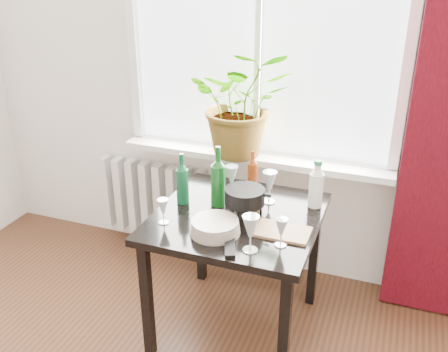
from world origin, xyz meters
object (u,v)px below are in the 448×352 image
(table, at_px, (237,230))
(fondue_pot, at_px, (245,203))
(cutting_board, at_px, (282,232))
(wine_bottle_left, at_px, (182,178))
(potted_plant, at_px, (242,103))
(plate_stack, at_px, (215,227))
(radiator, at_px, (153,199))
(wineglass_back_center, at_px, (269,187))
(bottle_amber, at_px, (253,170))
(wineglass_far_right, at_px, (281,232))
(wine_bottle_right, at_px, (218,176))
(wineglass_back_left, at_px, (232,180))
(cleaning_bottle, at_px, (316,184))
(wineglass_front_right, at_px, (251,233))
(tv_remote, at_px, (230,247))
(wineglass_front_left, at_px, (163,211))

(table, distance_m, fondue_pot, 0.18)
(cutting_board, bearing_deg, wine_bottle_left, 167.50)
(potted_plant, xyz_separation_m, fondue_pot, (0.21, -0.58, -0.35))
(table, relative_size, plate_stack, 3.40)
(fondue_pot, distance_m, cutting_board, 0.26)
(radiator, distance_m, wineglass_back_center, 1.15)
(fondue_pot, bearing_deg, cutting_board, -21.96)
(bottle_amber, bearing_deg, wineglass_far_right, -60.20)
(table, distance_m, plate_stack, 0.25)
(radiator, xyz_separation_m, table, (0.85, -0.63, 0.27))
(potted_plant, xyz_separation_m, wine_bottle_right, (0.04, -0.50, -0.26))
(wineglass_back_left, xyz_separation_m, cutting_board, (0.38, -0.32, -0.08))
(table, bearing_deg, wineglass_back_center, 58.92)
(wineglass_back_left, bearing_deg, radiator, 151.13)
(wine_bottle_right, height_order, fondue_pot, wine_bottle_right)
(fondue_pot, bearing_deg, radiator, 144.64)
(cleaning_bottle, xyz_separation_m, cutting_board, (-0.09, -0.34, -0.13))
(cleaning_bottle, relative_size, wineglass_front_right, 1.44)
(table, xyz_separation_m, fondue_pot, (0.04, -0.01, 0.17))
(table, xyz_separation_m, wineglass_back_left, (-0.11, 0.22, 0.18))
(fondue_pot, bearing_deg, wineglass_front_right, -66.82)
(cutting_board, bearing_deg, tv_remote, -131.01)
(wine_bottle_right, distance_m, fondue_pot, 0.21)
(wine_bottle_left, relative_size, wineglass_back_center, 1.53)
(wineglass_far_right, relative_size, tv_remote, 0.90)
(bottle_amber, bearing_deg, fondue_pot, -79.54)
(cleaning_bottle, bearing_deg, wine_bottle_left, -163.28)
(wineglass_far_right, bearing_deg, cutting_board, 99.65)
(wineglass_far_right, xyz_separation_m, wineglass_back_left, (-0.40, 0.44, 0.01))
(cleaning_bottle, bearing_deg, wineglass_far_right, -99.27)
(plate_stack, bearing_deg, radiator, 133.77)
(bottle_amber, distance_m, wineglass_back_center, 0.19)
(wineglass_front_right, xyz_separation_m, cutting_board, (0.10, 0.20, -0.09))
(cutting_board, bearing_deg, potted_plant, 123.23)
(wine_bottle_left, bearing_deg, wineglass_back_center, 20.39)
(plate_stack, bearing_deg, table, 78.98)
(wineglass_front_right, bearing_deg, wine_bottle_left, 145.71)
(bottle_amber, xyz_separation_m, wineglass_back_left, (-0.09, -0.10, -0.03))
(radiator, height_order, fondue_pot, fondue_pot)
(wineglass_back_left, distance_m, fondue_pot, 0.28)
(wineglass_back_left, bearing_deg, tv_remote, -71.18)
(wine_bottle_right, distance_m, wineglass_front_left, 0.36)
(plate_stack, bearing_deg, wineglass_far_right, -0.42)
(wineglass_back_left, bearing_deg, fondue_pot, -56.47)
(wineglass_far_right, height_order, wineglass_front_left, wineglass_far_right)
(fondue_pot, bearing_deg, wineglass_back_center, 70.03)
(plate_stack, height_order, cutting_board, plate_stack)
(wineglass_back_left, xyz_separation_m, wineglass_front_left, (-0.21, -0.44, -0.02))
(table, height_order, wineglass_front_left, wineglass_front_left)
(wineglass_far_right, height_order, wineglass_back_center, wineglass_back_center)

